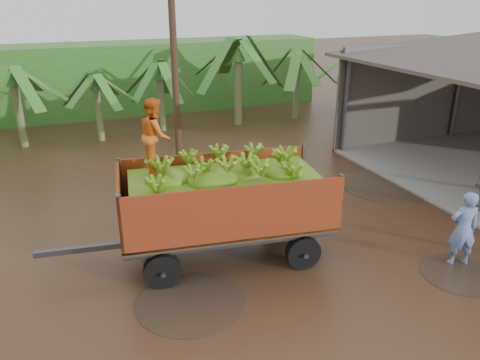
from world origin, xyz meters
name	(u,v)px	position (x,y,z in m)	size (l,w,h in m)	color
ground	(293,240)	(0.00, 0.00, 0.00)	(100.00, 100.00, 0.00)	black
hedge_north	(117,78)	(-2.00, 16.00, 1.80)	(22.00, 3.00, 3.60)	#2D661E
banana_trailer	(224,199)	(-1.89, 0.01, 1.48)	(6.89, 3.05, 3.91)	#BE421B
man_blue	(463,229)	(3.08, -2.48, 0.93)	(0.67, 0.44, 1.85)	#657EB8
utility_pole	(174,53)	(-1.23, 6.60, 4.09)	(1.20, 0.24, 8.06)	#47301E
banana_plants	(43,137)	(-5.73, 5.69, 1.85)	(24.76, 20.02, 4.30)	#2D661E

